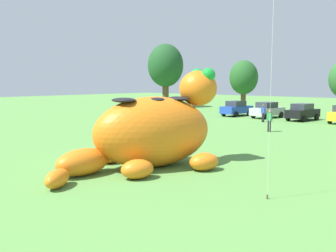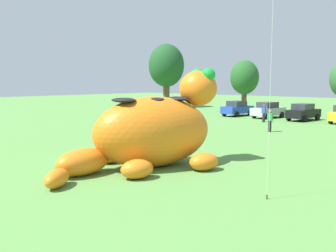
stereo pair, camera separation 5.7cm
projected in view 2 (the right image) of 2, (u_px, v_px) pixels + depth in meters
The scene contains 10 objects.
ground_plane at pixel (132, 162), 18.35m from camera, with size 160.00×160.00×0.00m, color #568E42.
giant_inflatable_creature at pixel (153, 131), 17.17m from camera, with size 5.67×9.20×4.57m.
car_blue at pixel (237, 108), 42.57m from camera, with size 2.18×4.22×1.72m.
car_silver at pixel (268, 110), 40.17m from camera, with size 2.42×4.32×1.72m.
car_black at pixel (303, 112), 37.52m from camera, with size 2.25×4.25×1.72m.
tree_far_left at pixel (166, 66), 56.36m from camera, with size 5.37×5.37×9.53m.
tree_left at pixel (245, 78), 49.97m from camera, with size 3.79×3.79×6.72m.
spectator_near_inflatable at pixel (194, 119), 30.50m from camera, with size 0.38×0.26×1.71m.
spectator_mid_field at pixel (270, 121), 29.15m from camera, with size 0.38×0.26×1.71m.
spectator_by_cars at pixel (264, 113), 36.08m from camera, with size 0.38×0.26×1.71m.
Camera 2 is at (13.46, -12.10, 3.93)m, focal length 40.02 mm.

